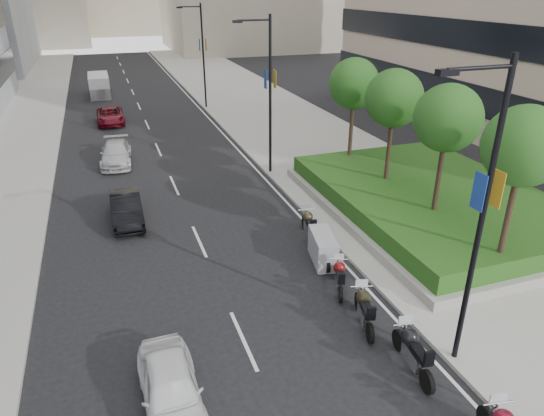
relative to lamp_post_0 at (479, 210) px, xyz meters
name	(u,v)px	position (x,y,z in m)	size (l,w,h in m)	color
sidewalk_right	(276,119)	(4.86, 29.00, -4.99)	(10.00, 100.00, 0.15)	#9E9B93
sidewalk_left	(1,143)	(-16.14, 29.00, -4.99)	(8.00, 100.00, 0.15)	#9E9B93
lane_edge	(215,125)	(-0.44, 29.00, -5.06)	(0.12, 100.00, 0.01)	silver
lane_centre	(150,131)	(-5.64, 29.00, -5.06)	(0.12, 100.00, 0.01)	silver
planter	(431,207)	(5.86, 9.00, -4.72)	(10.00, 14.00, 0.40)	gray
hedge	(433,196)	(5.86, 9.00, -4.12)	(9.40, 13.40, 0.80)	#143D11
tree_0	(524,147)	(4.36, 3.00, 0.36)	(2.80, 2.80, 6.30)	#332319
tree_1	(448,119)	(4.36, 7.00, 0.36)	(2.80, 2.80, 6.30)	#332319
tree_2	(394,99)	(4.36, 11.00, 0.36)	(2.80, 2.80, 6.30)	#332319
tree_3	(354,84)	(4.36, 15.00, 0.36)	(2.80, 2.80, 6.30)	#332319
lamp_post_0	(479,210)	(0.00, 0.00, 0.00)	(2.34, 0.45, 9.00)	black
lamp_post_1	(268,89)	(0.00, 17.00, 0.00)	(2.34, 0.45, 9.00)	black
lamp_post_2	(201,51)	(0.00, 35.00, 0.00)	(2.34, 0.45, 9.00)	black
motorcycle_2	(413,351)	(-1.30, 0.14, -4.41)	(0.82, 2.46, 1.23)	black
motorcycle_3	(364,309)	(-1.61, 2.44, -4.44)	(0.92, 2.29, 1.17)	black
motorcycle_4	(339,276)	(-1.45, 4.57, -4.51)	(0.97, 1.96, 1.03)	black
motorcycle_5	(323,248)	(-1.20, 6.60, -4.45)	(1.22, 2.16, 1.24)	black
motorcycle_6	(309,225)	(-0.88, 8.78, -4.46)	(0.76, 2.27, 1.13)	black
car_a	(171,389)	(-8.21, 0.98, -4.40)	(1.57, 3.90, 1.33)	white
car_b	(126,209)	(-8.48, 13.15, -4.41)	(1.40, 4.00, 1.32)	black
car_c	(116,154)	(-8.49, 21.96, -4.41)	(1.83, 4.51, 1.31)	#BABBBD
car_d	(110,116)	(-8.38, 32.38, -4.43)	(2.11, 4.58, 1.27)	#5C0A16
delivery_van	(99,86)	(-8.90, 43.83, -4.07)	(1.94, 5.09, 2.14)	white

